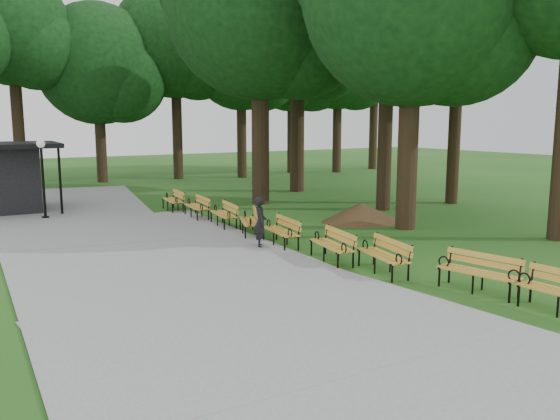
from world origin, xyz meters
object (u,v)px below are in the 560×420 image
person (260,222)px  lawn_tree_2 (260,4)px  bench_1 (478,273)px  lawn_tree_5 (460,28)px  lawn_tree_1 (388,24)px  dirt_mound (361,212)px  lamp_post (42,162)px  bench_8 (173,200)px  bench_3 (331,245)px  lawn_tree_4 (298,37)px  bench_5 (249,221)px  bench_7 (196,207)px  bench_2 (383,256)px  bench_6 (223,214)px  bench_4 (280,231)px

person → lawn_tree_2: 12.12m
bench_1 → lawn_tree_5: lawn_tree_5 is taller
lawn_tree_1 → lawn_tree_5: bearing=-3.0°
dirt_mound → lawn_tree_5: bearing=12.7°
person → lawn_tree_5: (12.06, 3.37, 7.05)m
lamp_post → bench_1: lamp_post is taller
bench_8 → lawn_tree_2: lawn_tree_2 is taller
dirt_mound → lawn_tree_1: bearing=32.8°
dirt_mound → bench_8: size_ratio=1.38×
lawn_tree_5 → bench_3: bearing=-152.6°
bench_8 → lawn_tree_4: size_ratio=0.17×
bench_3 → bench_5: (-0.14, 4.39, 0.00)m
bench_7 → lawn_tree_5: 13.99m
bench_2 → bench_3: bearing=-154.9°
bench_2 → lawn_tree_2: (3.33, 11.97, 8.35)m
person → bench_7: size_ratio=0.81×
person → dirt_mound: 5.77m
bench_1 → lawn_tree_1: size_ratio=0.18×
bench_6 → bench_2: bearing=13.5°
bench_8 → lawn_tree_5: bearing=75.2°
lamp_post → bench_5: (5.29, -6.80, -1.77)m
bench_2 → bench_8: (-0.87, 12.10, 0.00)m
person → lawn_tree_1: 11.21m
lamp_post → bench_6: lamp_post is taller
bench_4 → bench_6: bearing=-170.2°
bench_6 → lawn_tree_1: lawn_tree_1 is taller
lamp_post → bench_4: lamp_post is taller
bench_3 → lawn_tree_1: 11.91m
bench_2 → bench_3: (-0.39, 1.61, 0.00)m
lamp_post → lawn_tree_4: 14.51m
lawn_tree_1 → person: bearing=-156.1°
bench_5 → lawn_tree_5: size_ratio=0.18×
bench_1 → lawn_tree_4: 19.98m
bench_3 → lawn_tree_4: size_ratio=0.17×
bench_6 → lawn_tree_2: (3.96, 4.24, 8.35)m
bench_7 → dirt_mound: bearing=57.8°
bench_8 → lawn_tree_2: bearing=95.0°
bench_7 → lawn_tree_1: 10.76m
dirt_mound → lawn_tree_5: (6.63, 1.50, 7.46)m
bench_2 → lawn_tree_4: lawn_tree_4 is taller
person → bench_4: (0.64, -0.09, -0.33)m
bench_4 → lawn_tree_4: 15.48m
lawn_tree_2 → bench_6: bearing=-133.1°
bench_6 → lawn_tree_5: size_ratio=0.18×
person → bench_8: person is taller
dirt_mound → lawn_tree_2: lawn_tree_2 is taller
person → bench_5: size_ratio=0.81×
bench_2 → bench_7: (-0.75, 9.89, 0.00)m
lawn_tree_5 → person: bearing=-164.4°
dirt_mound → bench_2: (-4.26, -5.96, 0.08)m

